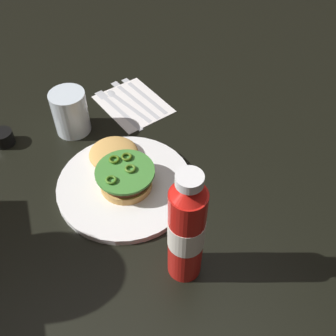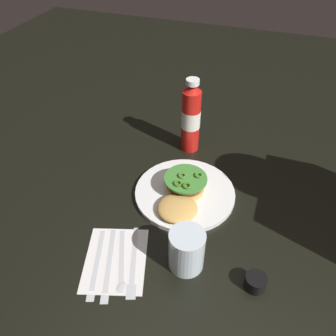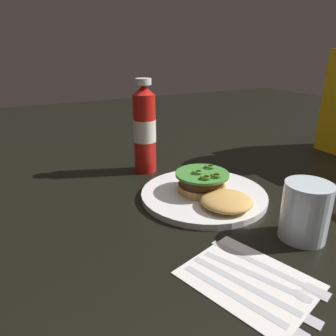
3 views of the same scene
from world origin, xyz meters
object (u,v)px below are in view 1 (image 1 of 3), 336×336
at_px(burger_sandwich, 123,168).
at_px(condiment_cup, 5,137).
at_px(ketchup_bottle, 189,230).
at_px(fork_utensil, 116,105).
at_px(dinner_plate, 127,184).
at_px(butter_knife, 143,92).
at_px(napkin, 135,104).
at_px(water_glass, 72,112).
at_px(steak_knife, 134,96).
at_px(spoon_utensil, 123,100).

relative_size(burger_sandwich, condiment_cup, 4.20).
bearing_deg(ketchup_bottle, fork_utensil, 0.58).
relative_size(dinner_plate, butter_knife, 1.54).
distance_m(dinner_plate, ketchup_bottle, 0.25).
bearing_deg(fork_utensil, napkin, -96.14).
bearing_deg(fork_utensil, water_glass, 113.84).
relative_size(condiment_cup, steak_knife, 0.25).
distance_m(dinner_plate, condiment_cup, 0.33).
distance_m(butter_knife, steak_knife, 0.03).
xyz_separation_m(steak_knife, fork_utensil, (-0.02, 0.05, -0.00)).
bearing_deg(spoon_utensil, steak_knife, -77.03).
bearing_deg(burger_sandwich, dinner_plate, -179.79).
distance_m(steak_knife, fork_utensil, 0.06).
distance_m(napkin, steak_knife, 0.03).
height_order(burger_sandwich, condiment_cup, burger_sandwich).
distance_m(ketchup_bottle, water_glass, 0.46).
relative_size(water_glass, fork_utensil, 0.56).
xyz_separation_m(dinner_plate, spoon_utensil, (0.29, -0.07, -0.00)).
height_order(burger_sandwich, water_glass, water_glass).
bearing_deg(water_glass, spoon_utensil, -64.04).
bearing_deg(condiment_cup, fork_utensil, -80.89).
xyz_separation_m(water_glass, napkin, (0.05, -0.17, -0.05)).
relative_size(water_glass, condiment_cup, 2.22).
bearing_deg(burger_sandwich, water_glass, 19.63).
relative_size(dinner_plate, water_glass, 2.69).
distance_m(water_glass, condiment_cup, 0.17).
distance_m(condiment_cup, steak_knife, 0.34).
height_order(water_glass, spoon_utensil, water_glass).
distance_m(butter_knife, fork_utensil, 0.09).
distance_m(burger_sandwich, ketchup_bottle, 0.27).
xyz_separation_m(ketchup_bottle, butter_knife, (0.53, -0.08, -0.12)).
distance_m(condiment_cup, butter_knife, 0.37).
xyz_separation_m(condiment_cup, spoon_utensil, (0.06, -0.30, -0.01)).
bearing_deg(condiment_cup, butter_knife, -78.09).
bearing_deg(dinner_plate, water_glass, 17.53).
bearing_deg(fork_utensil, spoon_utensil, -54.50).
xyz_separation_m(water_glass, spoon_utensil, (0.07, -0.14, -0.05)).
relative_size(burger_sandwich, ketchup_bottle, 0.81).
height_order(burger_sandwich, steak_knife, burger_sandwich).
xyz_separation_m(water_glass, condiment_cup, (0.01, 0.17, -0.04)).
xyz_separation_m(spoon_utensil, fork_utensil, (-0.02, 0.02, 0.00)).
height_order(burger_sandwich, spoon_utensil, burger_sandwich).
bearing_deg(ketchup_bottle, dinner_plate, 13.01).
relative_size(dinner_plate, spoon_utensil, 1.72).
height_order(ketchup_bottle, butter_knife, ketchup_bottle).
relative_size(water_glass, steak_knife, 0.55).
relative_size(condiment_cup, napkin, 0.26).
height_order(dinner_plate, water_glass, water_glass).
bearing_deg(napkin, spoon_utensil, 49.63).
relative_size(ketchup_bottle, fork_utensil, 1.30).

